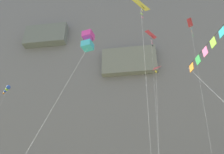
{
  "coord_description": "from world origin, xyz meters",
  "views": [
    {
      "loc": [
        2.37,
        0.94,
        3.47
      ],
      "look_at": [
        -1.1,
        25.77,
        18.95
      ],
      "focal_mm": 37.66,
      "sensor_mm": 36.0,
      "label": 1
    }
  ],
  "objects_px": {
    "kite_delta_mid_center": "(155,78)",
    "kite_diamond_low_right": "(190,25)",
    "kite_diamond_low_left": "(141,7)",
    "kite_diamond_high_left": "(151,37)",
    "kite_windsock_front_field": "(7,89)",
    "kite_box_far_left": "(88,41)",
    "kite_banner_low_center": "(215,45)"
  },
  "relations": [
    {
      "from": "kite_windsock_front_field",
      "to": "kite_banner_low_center",
      "type": "bearing_deg",
      "value": -36.96
    },
    {
      "from": "kite_windsock_front_field",
      "to": "kite_box_far_left",
      "type": "bearing_deg",
      "value": -47.94
    },
    {
      "from": "kite_diamond_low_left",
      "to": "kite_delta_mid_center",
      "type": "bearing_deg",
      "value": 81.57
    },
    {
      "from": "kite_diamond_low_left",
      "to": "kite_diamond_low_right",
      "type": "bearing_deg",
      "value": 59.9
    },
    {
      "from": "kite_diamond_low_right",
      "to": "kite_delta_mid_center",
      "type": "bearing_deg",
      "value": -135.28
    },
    {
      "from": "kite_windsock_front_field",
      "to": "kite_diamond_low_right",
      "type": "bearing_deg",
      "value": -4.01
    },
    {
      "from": "kite_box_far_left",
      "to": "kite_diamond_low_right",
      "type": "relative_size",
      "value": 0.4
    },
    {
      "from": "kite_box_far_left",
      "to": "kite_delta_mid_center",
      "type": "height_order",
      "value": "kite_delta_mid_center"
    },
    {
      "from": "kite_delta_mid_center",
      "to": "kite_banner_low_center",
      "type": "xyz_separation_m",
      "value": [
        3.09,
        -11.56,
        -4.86
      ]
    },
    {
      "from": "kite_delta_mid_center",
      "to": "kite_diamond_high_left",
      "type": "height_order",
      "value": "kite_diamond_high_left"
    },
    {
      "from": "kite_windsock_front_field",
      "to": "kite_delta_mid_center",
      "type": "distance_m",
      "value": 27.73
    },
    {
      "from": "kite_box_far_left",
      "to": "kite_delta_mid_center",
      "type": "bearing_deg",
      "value": 69.74
    },
    {
      "from": "kite_windsock_front_field",
      "to": "kite_delta_mid_center",
      "type": "xyz_separation_m",
      "value": [
        25.31,
        -9.81,
        -5.68
      ]
    },
    {
      "from": "kite_box_far_left",
      "to": "kite_banner_low_center",
      "type": "xyz_separation_m",
      "value": [
        7.87,
        1.38,
        -0.06
      ]
    },
    {
      "from": "kite_diamond_high_left",
      "to": "kite_diamond_low_right",
      "type": "bearing_deg",
      "value": -15.93
    },
    {
      "from": "kite_box_far_left",
      "to": "kite_diamond_high_left",
      "type": "bearing_deg",
      "value": 75.9
    },
    {
      "from": "kite_box_far_left",
      "to": "kite_delta_mid_center",
      "type": "relative_size",
      "value": 0.71
    },
    {
      "from": "kite_windsock_front_field",
      "to": "kite_diamond_low_right",
      "type": "height_order",
      "value": "kite_diamond_low_right"
    },
    {
      "from": "kite_diamond_low_right",
      "to": "kite_banner_low_center",
      "type": "bearing_deg",
      "value": -103.25
    },
    {
      "from": "kite_box_far_left",
      "to": "kite_diamond_low_right",
      "type": "xyz_separation_m",
      "value": [
        12.35,
        20.45,
        19.32
      ]
    },
    {
      "from": "kite_diamond_low_left",
      "to": "kite_banner_low_center",
      "type": "relative_size",
      "value": 1.71
    },
    {
      "from": "kite_windsock_front_field",
      "to": "kite_delta_mid_center",
      "type": "relative_size",
      "value": 1.25
    },
    {
      "from": "kite_box_far_left",
      "to": "kite_banner_low_center",
      "type": "distance_m",
      "value": 7.99
    },
    {
      "from": "kite_banner_low_center",
      "to": "kite_diamond_high_left",
      "type": "bearing_deg",
      "value": 96.11
    },
    {
      "from": "kite_box_far_left",
      "to": "kite_windsock_front_field",
      "type": "distance_m",
      "value": 32.39
    },
    {
      "from": "kite_delta_mid_center",
      "to": "kite_diamond_low_left",
      "type": "bearing_deg",
      "value": -98.43
    },
    {
      "from": "kite_windsock_front_field",
      "to": "kite_diamond_low_right",
      "type": "xyz_separation_m",
      "value": [
        32.88,
        -2.31,
        8.83
      ]
    },
    {
      "from": "kite_box_far_left",
      "to": "kite_diamond_low_left",
      "type": "relative_size",
      "value": 0.59
    },
    {
      "from": "kite_diamond_low_right",
      "to": "kite_box_far_left",
      "type": "bearing_deg",
      "value": -121.14
    },
    {
      "from": "kite_delta_mid_center",
      "to": "kite_diamond_high_left",
      "type": "distance_m",
      "value": 17.28
    },
    {
      "from": "kite_delta_mid_center",
      "to": "kite_diamond_low_right",
      "type": "relative_size",
      "value": 0.56
    },
    {
      "from": "kite_diamond_low_right",
      "to": "kite_banner_low_center",
      "type": "xyz_separation_m",
      "value": [
        -4.49,
        -19.06,
        -19.37
      ]
    }
  ]
}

